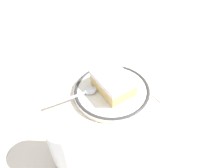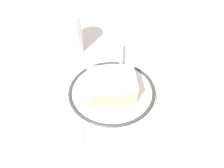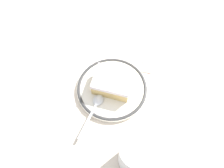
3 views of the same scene
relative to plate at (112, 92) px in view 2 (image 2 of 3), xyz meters
The scene contains 8 objects.
ground_plane 0.03m from the plate, 27.58° to the left, with size 2.40×2.40×0.00m, color #B7B2A8.
placemat 0.03m from the plate, 27.58° to the left, with size 0.41×0.37×0.00m, color beige.
plate is the anchor object (origin of this frame).
cake_slice 0.03m from the plate, 117.53° to the left, with size 0.12×0.12×0.04m.
spoon 0.07m from the plate, 67.90° to the right, with size 0.09×0.11×0.01m.
cup 0.19m from the plate, 15.85° to the right, with size 0.07×0.07×0.10m.
napkin 0.18m from the plate, 29.57° to the left, with size 0.11×0.11×0.00m, color white.
sugar_packet 0.13m from the plate, 96.91° to the left, with size 0.05×0.03×0.01m, color #E5998C.
Camera 2 is at (-0.22, 0.24, 0.37)m, focal length 36.17 mm.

